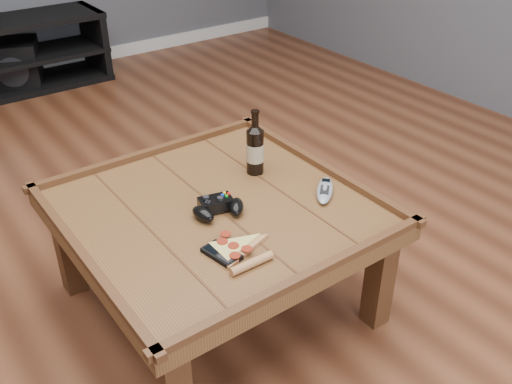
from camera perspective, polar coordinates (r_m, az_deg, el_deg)
ground at (r=2.28m, az=-3.64°, el=-11.00°), size 6.00×6.00×0.00m
baseboard at (r=4.75m, az=-24.11°, el=10.63°), size 5.00×0.02×0.10m
coffee_table at (r=2.03m, az=-4.01°, el=-2.87°), size 1.03×1.03×0.48m
media_console at (r=4.46m, az=-23.85°, el=12.17°), size 1.40×0.45×0.50m
beer_bottle at (r=2.16m, az=-0.09°, el=4.39°), size 0.07×0.07×0.26m
game_controller at (r=1.95m, az=-3.81°, el=-1.53°), size 0.20×0.16×0.05m
pizza_slice at (r=1.78m, az=-2.00°, el=-5.86°), size 0.16×0.27×0.03m
smartphone at (r=1.77m, az=-3.45°, el=-6.16°), size 0.09×0.13×0.02m
remote_control at (r=2.08m, az=6.90°, el=0.19°), size 0.17×0.17×0.03m
subwoofer at (r=4.55m, az=-22.96°, el=11.65°), size 0.44×0.44×0.34m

